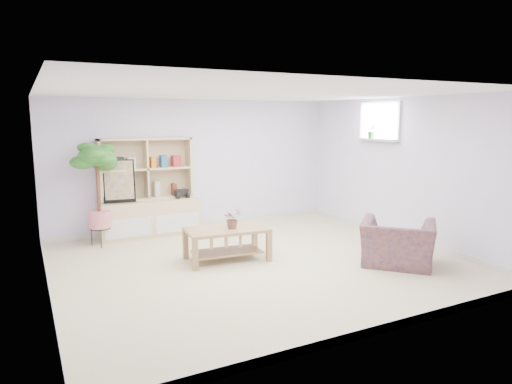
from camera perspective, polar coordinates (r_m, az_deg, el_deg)
name	(u,v)px	position (r m, az deg, el deg)	size (l,w,h in m)	color
floor	(258,262)	(6.65, 0.22, -8.80)	(5.50, 5.00, 0.01)	beige
ceiling	(258,92)	(6.33, 0.23, 12.33)	(5.50, 5.00, 0.01)	white
walls	(258,180)	(6.38, 0.22, 1.51)	(5.51, 5.01, 2.40)	#D9CBFB
baseboard	(258,259)	(6.63, 0.22, -8.39)	(5.50, 5.00, 0.10)	silver
window	(380,121)	(8.39, 15.22, 8.52)	(0.10, 0.98, 0.68)	white
window_sill	(376,140)	(8.36, 14.82, 6.34)	(0.14, 1.00, 0.04)	silver
storage_unit	(148,188)	(8.17, -13.32, 0.54)	(1.71, 0.58, 1.71)	tan
poster	(119,181)	(8.01, -16.76, 1.30)	(0.53, 0.12, 0.73)	yellow
toy_truck	(181,193)	(8.27, -9.31, -0.13)	(0.33, 0.22, 0.17)	black
coffee_table	(227,244)	(6.70, -3.66, -6.53)	(1.17, 0.64, 0.48)	olive
table_plant	(232,218)	(6.62, -2.97, -3.31)	(0.26, 0.22, 0.29)	#1D772E
floor_tree	(98,195)	(7.72, -19.10, -0.35)	(0.62, 0.62, 1.68)	#1A5719
armchair	(398,240)	(6.73, 17.28, -5.77)	(0.98, 0.85, 0.73)	navy
sill_plant	(371,131)	(8.46, 14.22, 7.41)	(0.14, 0.12, 0.26)	#1A5719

